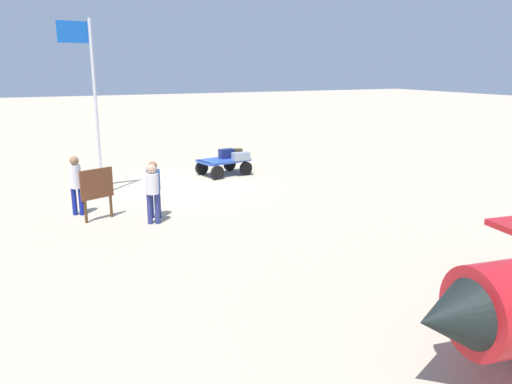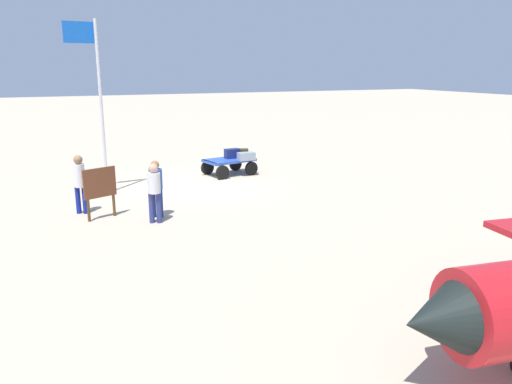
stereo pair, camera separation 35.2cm
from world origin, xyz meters
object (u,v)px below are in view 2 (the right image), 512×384
suitcase_dark (232,153)px  flagpole (96,91)px  suitcase_grey (246,156)px  suitcase_navy (241,153)px  luggage_cart (229,163)px  worker_lead (154,188)px  worker_trailing (156,184)px  suitcase_tan (236,154)px  signboard (100,186)px  worker_supervisor (80,180)px

suitcase_dark → flagpole: (5.06, 1.23, 2.55)m
suitcase_grey → flagpole: flagpole is taller
suitcase_dark → suitcase_navy: size_ratio=0.90×
luggage_cart → flagpole: size_ratio=0.37×
worker_lead → worker_trailing: 0.53m
luggage_cart → worker_lead: (3.97, 5.06, 0.51)m
suitcase_tan → worker_trailing: (4.24, 4.88, 0.21)m
luggage_cart → signboard: bearing=37.8°
suitcase_dark → suitcase_tan: size_ratio=1.17×
worker_lead → worker_trailing: bearing=-107.0°
suitcase_dark → suitcase_grey: suitcase_dark is taller
worker_lead → worker_supervisor: 2.46m
suitcase_dark → signboard: size_ratio=0.41×
luggage_cart → suitcase_navy: bearing=-153.9°
suitcase_tan → flagpole: flagpole is taller
suitcase_tan → worker_trailing: 6.47m
luggage_cart → suitcase_navy: 0.77m
worker_supervisor → signboard: bearing=121.7°
signboard → suitcase_tan: bearing=-142.2°
suitcase_dark → worker_trailing: 6.15m
suitcase_grey → signboard: bearing=31.8°
suitcase_tan → flagpole: size_ratio=0.09×
suitcase_navy → luggage_cart: bearing=26.1°
suitcase_navy → signboard: (5.89, 4.39, 0.14)m
luggage_cart → suitcase_grey: bearing=138.5°
suitcase_tan → suitcase_grey: suitcase_grey is taller
worker_supervisor → suitcase_dark: bearing=-149.7°
suitcase_navy → suitcase_dark: bearing=22.6°
worker_lead → worker_trailing: (-0.16, -0.51, -0.01)m
luggage_cart → suitcase_grey: 0.79m
worker_lead → suitcase_navy: bearing=-130.6°
suitcase_grey → worker_lead: 6.43m
suitcase_dark → luggage_cart: bearing=33.6°
luggage_cart → flagpole: flagpole is taller
luggage_cart → worker_trailing: 5.96m
suitcase_dark → worker_supervisor: (5.92, 3.45, 0.17)m
worker_trailing → suitcase_navy: bearing=-132.5°
suitcase_dark → suitcase_grey: (-0.36, 0.60, -0.04)m
suitcase_tan → worker_trailing: size_ratio=0.31×
luggage_cart → worker_trailing: (3.82, 4.55, 0.50)m
worker_lead → flagpole: flagpole is taller
suitcase_tan → suitcase_navy: bearing=171.3°
worker_lead → signboard: 1.62m
suitcase_grey → worker_lead: size_ratio=0.39×
suitcase_tan → suitcase_grey: (-0.11, 0.81, 0.02)m
suitcase_dark → worker_lead: worker_lead is taller
signboard → suitcase_dark: bearing=-142.4°
suitcase_navy → suitcase_grey: bearing=84.0°
luggage_cart → suitcase_navy: (-0.62, -0.30, 0.33)m
flagpole → luggage_cart: bearing=-167.2°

